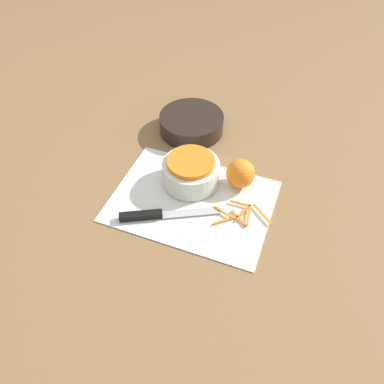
# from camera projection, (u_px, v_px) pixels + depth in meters

# --- Properties ---
(ground_plane) EXTENTS (4.00, 4.00, 0.00)m
(ground_plane) POSITION_uv_depth(u_px,v_px,m) (192.00, 201.00, 0.98)
(ground_plane) COLOR olive
(cutting_board) EXTENTS (0.41, 0.30, 0.01)m
(cutting_board) POSITION_uv_depth(u_px,v_px,m) (192.00, 201.00, 0.97)
(cutting_board) COLOR silver
(cutting_board) RESTS_ON ground_plane
(bowl_speckled) EXTENTS (0.15, 0.15, 0.08)m
(bowl_speckled) POSITION_uv_depth(u_px,v_px,m) (191.00, 171.00, 0.99)
(bowl_speckled) COLOR silver
(bowl_speckled) RESTS_ON cutting_board
(bowl_dark) EXTENTS (0.20, 0.20, 0.05)m
(bowl_dark) POSITION_uv_depth(u_px,v_px,m) (192.00, 123.00, 1.16)
(bowl_dark) COLOR black
(bowl_dark) RESTS_ON ground_plane
(knife) EXTENTS (0.23, 0.14, 0.02)m
(knife) POSITION_uv_depth(u_px,v_px,m) (152.00, 215.00, 0.93)
(knife) COLOR black
(knife) RESTS_ON cutting_board
(orange_left) EXTENTS (0.08, 0.08, 0.08)m
(orange_left) POSITION_uv_depth(u_px,v_px,m) (240.00, 174.00, 0.98)
(orange_left) COLOR orange
(orange_left) RESTS_ON cutting_board
(peel_pile) EXTENTS (0.15, 0.10, 0.01)m
(peel_pile) POSITION_uv_depth(u_px,v_px,m) (241.00, 214.00, 0.94)
(peel_pile) COLOR orange
(peel_pile) RESTS_ON cutting_board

